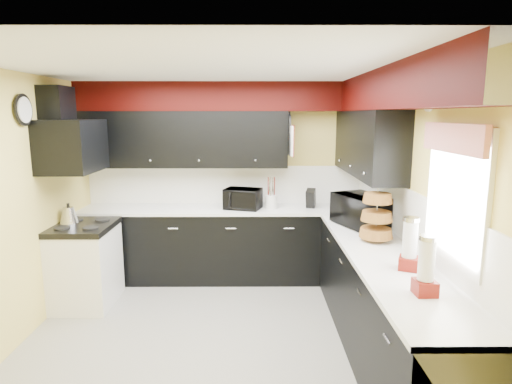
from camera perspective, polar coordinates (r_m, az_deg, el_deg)
ground at (r=4.37m, az=-5.52°, el=-18.60°), size 3.60×3.60×0.00m
wall_back at (r=5.69m, az=-4.10°, el=1.59°), size 3.60×0.06×2.50m
wall_right at (r=4.15m, az=19.74°, el=-2.24°), size 0.06×3.60×2.50m
wall_left at (r=4.47m, az=-29.46°, el=-2.12°), size 0.06×3.60×2.50m
ceiling at (r=3.85m, az=-6.18°, el=16.09°), size 3.60×3.60×0.06m
cab_back at (r=5.57m, az=-4.20°, el=-7.04°), size 3.60×0.60×0.90m
cab_right at (r=4.04m, az=16.38°, el=-14.38°), size 0.60×3.00×0.90m
counter_back at (r=5.45m, az=-4.26°, el=-2.32°), size 3.62×0.64×0.04m
counter_right at (r=3.87m, az=16.73°, el=-8.03°), size 0.64×3.02×0.04m
splash_back at (r=5.69m, az=-4.10°, el=0.97°), size 3.60×0.02×0.50m
splash_right at (r=4.16m, az=19.56°, el=-3.04°), size 0.02×3.60×0.50m
upper_back at (r=5.51m, az=-9.52°, el=6.95°), size 2.60×0.35×0.70m
upper_right at (r=4.88m, az=14.60°, el=6.35°), size 0.35×1.80×0.70m
soffit_back at (r=5.45m, az=-4.38°, el=12.55°), size 3.60×0.36×0.35m
soffit_right at (r=3.84m, az=19.07°, el=12.99°), size 0.36×3.24×0.35m
stove at (r=5.21m, az=-21.71°, el=-9.26°), size 0.60×0.75×0.86m
cooktop at (r=5.08m, az=-22.05°, el=-4.35°), size 0.62×0.77×0.06m
hood at (r=4.96m, az=-23.28°, el=5.67°), size 0.50×0.78×0.55m
hood_duct at (r=5.00m, az=-25.02°, el=10.40°), size 0.24×0.40×0.40m
window at (r=3.28m, az=25.11°, el=-0.48°), size 0.03×0.86×0.96m
valance at (r=3.21m, az=24.76°, el=6.55°), size 0.04×0.88×0.20m
pan_top at (r=5.38m, az=4.48°, el=9.11°), size 0.03×0.22×0.40m
pan_mid at (r=5.26m, az=4.56°, el=6.36°), size 0.03×0.28×0.46m
pan_low at (r=5.52m, az=4.33°, el=6.23°), size 0.03×0.24×0.42m
cut_board at (r=5.14m, az=4.79°, el=6.82°), size 0.03×0.26×0.35m
baskets at (r=4.13m, az=15.79°, el=-3.09°), size 0.27×0.27×0.50m
clock at (r=4.59m, az=-28.61°, el=9.59°), size 0.03×0.30×0.30m
deco_plate at (r=3.73m, az=22.09°, el=11.75°), size 0.03×0.24×0.24m
toaster_oven at (r=5.36m, az=-1.79°, el=-0.91°), size 0.52×0.47×0.25m
microwave at (r=4.67m, az=13.88°, el=-2.41°), size 0.60×0.71×0.33m
utensil_crock at (r=5.41m, az=2.04°, el=-1.28°), size 0.21×0.21×0.17m
knife_block at (r=5.46m, az=7.32°, el=-0.89°), size 0.14×0.17×0.23m
kettle at (r=5.19m, az=-23.69°, el=-2.82°), size 0.25×0.25×0.18m
dispenser_a at (r=3.46m, az=19.81°, el=-6.73°), size 0.18×0.18×0.38m
dispenser_b at (r=3.03m, az=21.75°, el=-9.38°), size 0.14×0.14×0.37m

